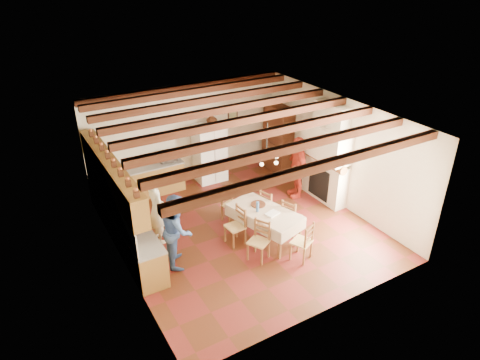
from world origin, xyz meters
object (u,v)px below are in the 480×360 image
chair_left_near (259,241)px  person_man (157,210)px  chair_end_near (302,241)px  dining_table (264,214)px  chair_right_far (269,205)px  refrigerator (209,153)px  hutch (278,139)px  person_woman_red (297,167)px  microwave (168,157)px  chair_right_near (291,216)px  chair_end_far (232,204)px  person_woman_blue (177,230)px  chair_left_far (235,226)px

chair_left_near → person_man: size_ratio=0.56×
chair_end_near → person_man: person_man is taller
dining_table → chair_right_far: size_ratio=2.04×
refrigerator → hutch: bearing=-10.6°
hutch → person_man: size_ratio=1.23×
dining_table → person_woman_red: bearing=34.0°
person_woman_red → microwave: person_woman_red is taller
hutch → person_woman_red: (-0.52, -1.70, -0.16)m
hutch → chair_end_near: hutch is taller
chair_end_near → person_man: bearing=-67.6°
dining_table → chair_left_near: size_ratio=2.04×
chair_right_near → person_man: person_man is taller
chair_left_near → chair_end_near: (0.84, -0.49, 0.00)m
dining_table → chair_end_far: 1.16m
chair_left_near → person_woman_red: bearing=98.6°
hutch → chair_right_near: (-1.78, -3.17, -0.58)m
refrigerator → chair_end_far: size_ratio=1.85×
dining_table → person_woman_blue: 2.18m
dining_table → chair_left_near: bearing=-132.0°
hutch → dining_table: size_ratio=1.08×
chair_right_far → person_woman_red: (1.44, 0.77, 0.43)m
chair_right_near → chair_right_far: 0.72m
refrigerator → chair_end_far: bearing=-102.4°
person_woman_blue → person_woman_red: size_ratio=0.95×
refrigerator → chair_right_near: (0.42, -3.63, -0.41)m
chair_left_near → person_man: person_man is taller
person_woman_blue → microwave: 3.54m
refrigerator → chair_end_near: bearing=-88.9°
chair_right_far → microwave: bearing=11.0°
chair_left_far → microwave: (-0.31, 3.36, 0.56)m
chair_end_near → person_woman_red: (1.68, 2.43, 0.43)m
refrigerator → hutch: (2.20, -0.46, 0.18)m
dining_table → person_man: person_man is taller
chair_end_far → chair_end_near: bearing=-91.6°
chair_right_near → person_woman_red: person_woman_red is taller
refrigerator → dining_table: size_ratio=0.90×
chair_end_near → chair_right_far: bearing=-123.3°
refrigerator → chair_left_far: size_ratio=1.85×
chair_left_far → person_man: (-1.53, 1.04, 0.38)m
chair_left_near → chair_right_near: bearing=81.7°
chair_left_far → person_woman_red: 2.95m
person_man → person_woman_red: 4.21m
chair_end_near → person_woman_red: bearing=-149.7°
chair_right_far → person_woman_red: size_ratio=0.53×
dining_table → hutch: bearing=50.6°
chair_left_far → chair_right_far: bearing=102.5°
hutch → chair_end_near: size_ratio=2.21×
hutch → chair_end_far: bearing=-145.5°
chair_end_near → person_woman_blue: 2.80m
chair_end_near → person_woman_blue: bearing=-53.0°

